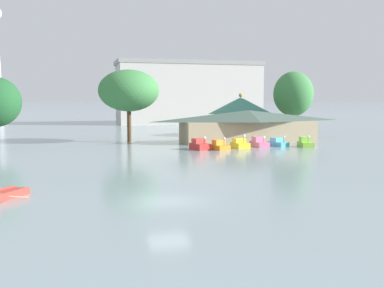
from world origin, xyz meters
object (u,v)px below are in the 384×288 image
rowboat_with_rower (1,196)px  pedal_boat_lime (305,143)px  pedal_boat_red (200,145)px  pedal_boat_orange (220,146)px  shoreline_tree_right (293,94)px  background_building_block (189,93)px  pedal_boat_yellow (240,144)px  green_roof_pavilion (241,114)px  pedal_boat_cyan (278,143)px  shoreline_tree_mid (129,91)px  boathouse (248,125)px  pedal_boat_pink (259,143)px

rowboat_with_rower → pedal_boat_lime: bearing=-21.1°
pedal_boat_red → pedal_boat_orange: bearing=57.5°
pedal_boat_lime → shoreline_tree_right: (6.10, 15.08, 6.51)m
shoreline_tree_right → pedal_boat_red: bearing=-144.3°
rowboat_with_rower → background_building_block: background_building_block is taller
pedal_boat_yellow → green_roof_pavilion: bearing=150.8°
pedal_boat_orange → pedal_boat_cyan: 9.05m
pedal_boat_orange → pedal_boat_cyan: (8.82, 2.02, -0.04)m
pedal_boat_orange → pedal_boat_lime: (11.78, 0.11, 0.05)m
pedal_boat_red → green_roof_pavilion: bearing=129.9°
pedal_boat_orange → pedal_boat_cyan: size_ratio=0.88×
pedal_boat_yellow → shoreline_tree_mid: size_ratio=0.25×
shoreline_tree_right → background_building_block: background_building_block is taller
pedal_boat_red → background_building_block: 61.29m
rowboat_with_rower → pedal_boat_orange: size_ratio=1.43×
pedal_boat_cyan → background_building_block: (2.91, 57.83, 7.47)m
boathouse → shoreline_tree_mid: size_ratio=2.02×
pedal_boat_yellow → pedal_boat_orange: bearing=-80.3°
pedal_boat_cyan → shoreline_tree_right: (9.06, 13.16, 6.60)m
pedal_boat_red → pedal_boat_cyan: 11.26m
green_roof_pavilion → background_building_block: size_ratio=0.30×
background_building_block → pedal_boat_lime: bearing=-89.9°
pedal_boat_yellow → background_building_block: 59.99m
green_roof_pavilion → shoreline_tree_right: shoreline_tree_right is taller
rowboat_with_rower → pedal_boat_pink: pedal_boat_pink is taller
pedal_boat_cyan → pedal_boat_red: bearing=-97.7°
shoreline_tree_mid → rowboat_with_rower: bearing=-109.3°
pedal_boat_yellow → green_roof_pavilion: green_roof_pavilion is taller
pedal_boat_yellow → pedal_boat_pink: pedal_boat_yellow is taller
rowboat_with_rower → shoreline_tree_mid: shoreline_tree_mid is taller
boathouse → background_building_block: (4.49, 51.40, 5.50)m
pedal_boat_pink → pedal_boat_orange: bearing=-74.2°
pedal_boat_red → pedal_boat_yellow: (5.40, 0.30, -0.05)m
pedal_boat_pink → rowboat_with_rower: bearing=-51.2°
pedal_boat_orange → rowboat_with_rower: bearing=-58.6°
pedal_boat_cyan → pedal_boat_pink: bearing=-104.4°
boathouse → shoreline_tree_right: shoreline_tree_right is taller
background_building_block → pedal_boat_pink: bearing=-95.5°
pedal_boat_orange → boathouse: (7.23, 8.46, 1.93)m
pedal_boat_lime → shoreline_tree_right: shoreline_tree_right is taller
pedal_boat_cyan → pedal_boat_orange: bearing=-91.7°
pedal_boat_orange → pedal_boat_pink: size_ratio=0.88×
pedal_boat_red → boathouse: (9.59, 7.79, 1.86)m
green_roof_pavilion → shoreline_tree_right: bearing=-36.7°
pedal_boat_orange → background_building_block: (11.72, 59.86, 7.44)m
pedal_boat_orange → pedal_boat_yellow: size_ratio=1.05×
pedal_boat_pink → shoreline_tree_mid: bearing=-126.3°
pedal_boat_cyan → boathouse: boathouse is taller
pedal_boat_orange → green_roof_pavilion: (10.71, 20.52, 3.23)m
shoreline_tree_mid → shoreline_tree_right: bearing=5.4°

